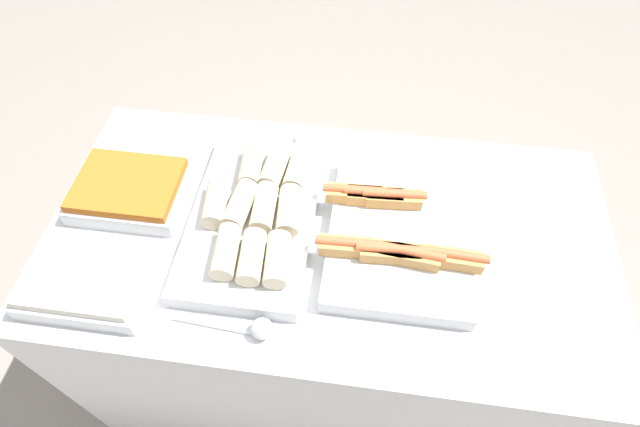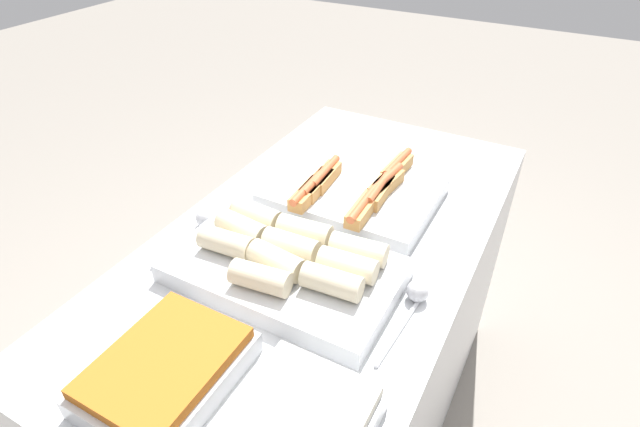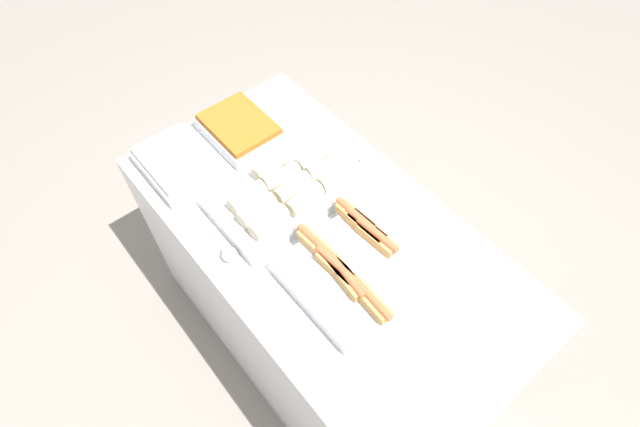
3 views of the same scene
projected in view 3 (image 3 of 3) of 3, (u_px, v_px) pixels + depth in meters
ground_plane at (323, 336)px, 2.40m from camera, size 12.00×12.00×0.00m
counter at (324, 293)px, 2.03m from camera, size 1.48×0.78×0.91m
tray_hotdogs at (360, 262)px, 1.56m from camera, size 0.41×0.46×0.10m
tray_wraps at (288, 189)px, 1.72m from camera, size 0.31×0.53×0.11m
tray_side_front at (177, 163)px, 1.80m from camera, size 0.30×0.23×0.07m
tray_side_back at (240, 129)px, 1.90m from camera, size 0.30×0.23×0.07m
serving_spoon_near at (227, 252)px, 1.59m from camera, size 0.24×0.05×0.05m
serving_spoon_far at (363, 161)px, 1.82m from camera, size 0.23×0.05×0.05m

